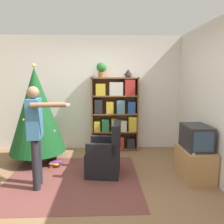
% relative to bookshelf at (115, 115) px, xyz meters
% --- Properties ---
extents(ground_plane, '(14.00, 14.00, 0.00)m').
position_rel_bookshelf_xyz_m(ground_plane, '(-0.55, -1.89, -0.83)').
color(ground_plane, '#846042').
extents(wall_back, '(8.00, 0.10, 2.60)m').
position_rel_bookshelf_xyz_m(wall_back, '(-0.55, 0.21, 0.47)').
color(wall_back, silver).
rests_on(wall_back, ground_plane).
extents(area_rug, '(2.18, 1.95, 0.01)m').
position_rel_bookshelf_xyz_m(area_rug, '(-0.79, -1.49, -0.83)').
color(area_rug, brown).
rests_on(area_rug, ground_plane).
extents(bookshelf, '(1.06, 0.26, 1.67)m').
position_rel_bookshelf_xyz_m(bookshelf, '(0.00, 0.00, 0.00)').
color(bookshelf, brown).
rests_on(bookshelf, ground_plane).
extents(tv_stand, '(0.47, 0.71, 0.50)m').
position_rel_bookshelf_xyz_m(tv_stand, '(1.25, -1.47, -0.58)').
color(tv_stand, tan).
rests_on(tv_stand, ground_plane).
extents(television, '(0.38, 0.55, 0.40)m').
position_rel_bookshelf_xyz_m(television, '(1.25, -1.47, -0.13)').
color(television, '#28282D').
rests_on(television, tv_stand).
extents(game_remote, '(0.04, 0.12, 0.02)m').
position_rel_bookshelf_xyz_m(game_remote, '(1.11, -1.69, -0.32)').
color(game_remote, white).
rests_on(game_remote, tv_stand).
extents(christmas_tree, '(1.09, 1.09, 1.93)m').
position_rel_bookshelf_xyz_m(christmas_tree, '(-1.58, -0.64, 0.20)').
color(christmas_tree, '#4C3323').
rests_on(christmas_tree, ground_plane).
extents(armchair, '(0.64, 0.63, 0.92)m').
position_rel_bookshelf_xyz_m(armchair, '(-0.24, -1.28, -0.51)').
color(armchair, black).
rests_on(armchair, ground_plane).
extents(standing_person, '(0.66, 0.47, 1.55)m').
position_rel_bookshelf_xyz_m(standing_person, '(-1.28, -1.70, 0.08)').
color(standing_person, '#232328').
rests_on(standing_person, ground_plane).
extents(potted_plant, '(0.22, 0.22, 0.33)m').
position_rel_bookshelf_xyz_m(potted_plant, '(-0.31, 0.00, 1.03)').
color(potted_plant, '#935B38').
rests_on(potted_plant, bookshelf).
extents(table_lamp, '(0.20, 0.20, 0.18)m').
position_rel_bookshelf_xyz_m(table_lamp, '(0.28, 0.00, 0.94)').
color(table_lamp, '#473828').
rests_on(table_lamp, bookshelf).
extents(book_pile_near_tree, '(0.23, 0.19, 0.10)m').
position_rel_bookshelf_xyz_m(book_pile_near_tree, '(-1.19, -0.93, -0.78)').
color(book_pile_near_tree, '#B22D28').
rests_on(book_pile_near_tree, ground_plane).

